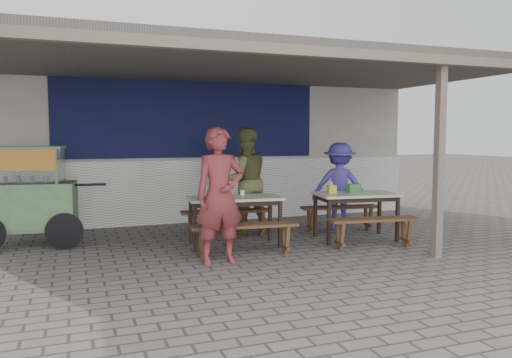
{
  "coord_description": "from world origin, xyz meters",
  "views": [
    {
      "loc": [
        -2.33,
        -6.4,
        1.67
      ],
      "look_at": [
        0.35,
        0.9,
        0.99
      ],
      "focal_mm": 35.0,
      "sensor_mm": 36.0,
      "label": 1
    }
  ],
  "objects": [
    {
      "name": "ground",
      "position": [
        0.0,
        0.0,
        0.0
      ],
      "size": [
        60.0,
        60.0,
        0.0
      ],
      "primitive_type": "plane",
      "color": "#66605C",
      "rests_on": "ground"
    },
    {
      "name": "back_wall",
      "position": [
        -0.0,
        3.58,
        1.72
      ],
      "size": [
        9.0,
        1.28,
        3.5
      ],
      "color": "beige",
      "rests_on": "ground"
    },
    {
      "name": "warung_roof",
      "position": [
        0.02,
        0.9,
        2.71
      ],
      "size": [
        9.0,
        4.21,
        2.81
      ],
      "color": "#544D48",
      "rests_on": "ground"
    },
    {
      "name": "table_left",
      "position": [
        -0.06,
        0.69,
        0.67
      ],
      "size": [
        1.45,
        0.81,
        0.75
      ],
      "rotation": [
        0.0,
        0.0,
        -0.11
      ],
      "color": "beige",
      "rests_on": "ground"
    },
    {
      "name": "bench_left_street",
      "position": [
        -0.13,
        0.02,
        0.34
      ],
      "size": [
        1.51,
        0.44,
        0.45
      ],
      "rotation": [
        0.0,
        0.0,
        -0.11
      ],
      "color": "brown",
      "rests_on": "ground"
    },
    {
      "name": "bench_left_wall",
      "position": [
        0.01,
        1.37,
        0.34
      ],
      "size": [
        1.51,
        0.44,
        0.45
      ],
      "rotation": [
        0.0,
        0.0,
        -0.11
      ],
      "color": "brown",
      "rests_on": "ground"
    },
    {
      "name": "table_right",
      "position": [
        1.91,
        0.49,
        0.67
      ],
      "size": [
        1.35,
        0.9,
        0.75
      ],
      "rotation": [
        0.0,
        0.0,
        -0.13
      ],
      "color": "beige",
      "rests_on": "ground"
    },
    {
      "name": "bench_right_street",
      "position": [
        1.83,
        -0.16,
        0.33
      ],
      "size": [
        1.39,
        0.45,
        0.45
      ],
      "rotation": [
        0.0,
        0.0,
        -0.13
      ],
      "color": "brown",
      "rests_on": "ground"
    },
    {
      "name": "bench_right_wall",
      "position": [
        2.0,
        1.14,
        0.33
      ],
      "size": [
        1.39,
        0.45,
        0.45
      ],
      "rotation": [
        0.0,
        0.0,
        -0.13
      ],
      "color": "brown",
      "rests_on": "ground"
    },
    {
      "name": "vendor_cart",
      "position": [
        -2.98,
        1.76,
        0.82
      ],
      "size": [
        1.94,
        0.9,
        1.51
      ],
      "rotation": [
        0.0,
        0.0,
        -0.12
      ],
      "color": "#689463",
      "rests_on": "ground"
    },
    {
      "name": "patron_street_side",
      "position": [
        -0.56,
        -0.22,
        0.89
      ],
      "size": [
        0.66,
        0.45,
        1.78
      ],
      "primitive_type": "imported",
      "rotation": [
        0.0,
        0.0,
        0.03
      ],
      "color": "maroon",
      "rests_on": "ground"
    },
    {
      "name": "patron_wall_side",
      "position": [
        0.39,
        1.55,
        0.9
      ],
      "size": [
        0.89,
        0.7,
        1.8
      ],
      "primitive_type": "imported",
      "rotation": [
        0.0,
        0.0,
        3.16
      ],
      "color": "brown",
      "rests_on": "ground"
    },
    {
      "name": "patron_right_table",
      "position": [
        2.15,
        1.43,
        0.77
      ],
      "size": [
        1.15,
        1.03,
        1.54
      ],
      "primitive_type": "imported",
      "rotation": [
        0.0,
        0.0,
        2.56
      ],
      "color": "#4A41B2",
      "rests_on": "ground"
    },
    {
      "name": "tissue_box",
      "position": [
        1.56,
        0.66,
        0.81
      ],
      "size": [
        0.14,
        0.14,
        0.12
      ],
      "primitive_type": "cube",
      "rotation": [
        0.0,
        0.0,
        -0.1
      ],
      "color": "gold",
      "rests_on": "table_right"
    },
    {
      "name": "donation_box",
      "position": [
        1.92,
        0.59,
        0.82
      ],
      "size": [
        0.21,
        0.14,
        0.14
      ],
      "primitive_type": "cube",
      "rotation": [
        0.0,
        0.0,
        0.03
      ],
      "color": "#387F41",
      "rests_on": "table_right"
    },
    {
      "name": "condiment_jar",
      "position": [
        0.1,
        0.83,
        0.79
      ],
      "size": [
        0.07,
        0.07,
        0.08
      ],
      "primitive_type": "cylinder",
      "color": "white",
      "rests_on": "table_left"
    },
    {
      "name": "condiment_bowl",
      "position": [
        -0.25,
        0.73,
        0.78
      ],
      "size": [
        0.27,
        0.27,
        0.05
      ],
      "primitive_type": "imported",
      "rotation": [
        0.0,
        0.0,
        -0.35
      ],
      "color": "white",
      "rests_on": "table_left"
    }
  ]
}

